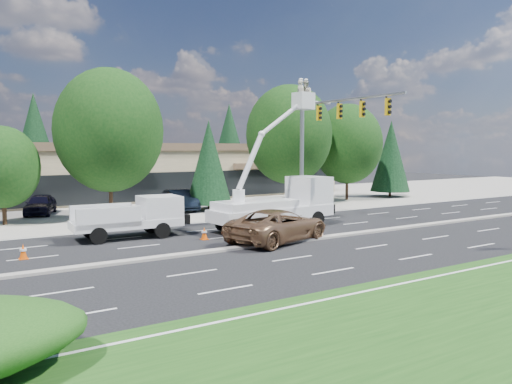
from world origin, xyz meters
TOP-DOWN VIEW (x-y plane):
  - ground at (0.00, 0.00)m, footprint 140.00×140.00m
  - concrete_apron at (0.00, 20.00)m, footprint 140.00×22.00m
  - grass_verge at (0.00, -13.00)m, footprint 140.00×10.00m
  - road_median at (0.00, 0.00)m, footprint 120.00×0.55m
  - strip_mall at (0.00, 29.97)m, footprint 50.40×15.40m
  - tree_front_c at (-10.00, 15.00)m, footprint 4.67×4.67m
  - tree_front_d at (-3.00, 15.00)m, footprint 7.76×7.76m
  - tree_front_e at (5.00, 15.00)m, footprint 3.69×3.69m
  - tree_front_f at (13.00, 15.00)m, footprint 7.68×7.68m
  - tree_front_g at (20.00, 15.00)m, footprint 6.71×6.71m
  - tree_front_h at (26.00, 15.00)m, footprint 4.00×4.00m
  - tree_back_b at (-4.00, 42.00)m, footprint 5.80×5.80m
  - tree_back_c at (10.00, 42.00)m, footprint 5.03×5.03m
  - tree_back_d at (22.00, 42.00)m, footprint 5.79×5.79m
  - signal_mast at (10.03, 7.04)m, footprint 2.76×10.16m
  - utility_pickup at (-4.29, 5.88)m, footprint 6.05×2.57m
  - bucket_truck at (4.71, 4.28)m, footprint 8.52×3.37m
  - traffic_cone_a at (-10.40, 3.24)m, footprint 0.40×0.40m
  - traffic_cone_b at (-1.27, 3.26)m, footprint 0.40×0.40m
  - traffic_cone_c at (1.88, 3.28)m, footprint 0.40×0.40m
  - minivan at (1.84, 0.60)m, footprint 6.91×4.67m
  - parked_car_west at (-7.14, 19.26)m, footprint 3.28×4.96m
  - parked_car_east at (2.83, 16.00)m, footprint 2.24×5.23m

SIDE VIEW (x-z plane):
  - ground at x=0.00m, z-range 0.00..0.00m
  - concrete_apron at x=0.00m, z-range 0.00..0.01m
  - grass_verge at x=0.00m, z-range 0.00..0.01m
  - road_median at x=0.00m, z-range 0.00..0.12m
  - traffic_cone_a at x=-10.40m, z-range -0.01..0.69m
  - traffic_cone_b at x=-1.27m, z-range -0.01..0.69m
  - traffic_cone_c at x=1.88m, z-range -0.01..0.69m
  - parked_car_west at x=-7.14m, z-range 0.00..1.57m
  - parked_car_east at x=2.83m, z-range 0.00..1.67m
  - minivan at x=1.84m, z-range 0.00..1.76m
  - utility_pickup at x=-4.29m, z-range -0.20..2.08m
  - bucket_truck at x=4.71m, z-range -2.71..6.75m
  - strip_mall at x=0.00m, z-range 0.08..5.58m
  - tree_front_c at x=-10.00m, z-range 0.55..7.03m
  - tree_front_e at x=5.00m, z-range 0.26..7.54m
  - tree_front_h at x=26.00m, z-range 0.29..8.18m
  - tree_back_c at x=10.00m, z-range 0.36..10.27m
  - tree_front_g at x=20.00m, z-range 0.79..10.10m
  - signal_mast at x=10.03m, z-range 1.56..10.56m
  - tree_back_d at x=22.00m, z-range 0.42..11.83m
  - tree_back_b at x=-4.00m, z-range 0.42..11.85m
  - tree_front_f at x=13.00m, z-range 0.91..11.56m
  - tree_front_d at x=-3.00m, z-range 0.92..11.69m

